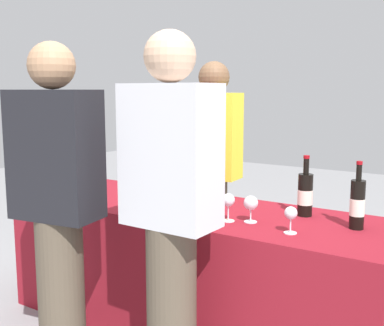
{
  "coord_description": "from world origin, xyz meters",
  "views": [
    {
      "loc": [
        1.45,
        -2.21,
        1.38
      ],
      "look_at": [
        0.0,
        0.0,
        0.97
      ],
      "focal_mm": 44.9,
      "sensor_mm": 36.0,
      "label": 1
    }
  ],
  "objects_px": {
    "guest_1": "(171,208)",
    "wine_bottle_3": "(357,204)",
    "server_pouring": "(213,166)",
    "guest_0": "(57,203)",
    "wine_bottle_0": "(182,183)",
    "wine_bottle_1": "(209,181)",
    "wine_glass_4": "(291,214)",
    "wine_glass_1": "(169,191)",
    "wine_bottle_2": "(305,194)",
    "wine_glass_3": "(251,204)",
    "wine_glass_0": "(139,186)",
    "wine_glass_2": "(228,201)"
  },
  "relations": [
    {
      "from": "guest_1",
      "to": "wine_bottle_3",
      "type": "bearing_deg",
      "value": 47.75
    },
    {
      "from": "server_pouring",
      "to": "guest_0",
      "type": "relative_size",
      "value": 0.99
    },
    {
      "from": "wine_bottle_0",
      "to": "wine_bottle_1",
      "type": "distance_m",
      "value": 0.16
    },
    {
      "from": "wine_glass_4",
      "to": "wine_glass_1",
      "type": "bearing_deg",
      "value": 173.97
    },
    {
      "from": "wine_bottle_2",
      "to": "guest_0",
      "type": "bearing_deg",
      "value": -134.04
    },
    {
      "from": "guest_1",
      "to": "wine_glass_3",
      "type": "bearing_deg",
      "value": 74.38
    },
    {
      "from": "wine_glass_0",
      "to": "server_pouring",
      "type": "height_order",
      "value": "server_pouring"
    },
    {
      "from": "wine_bottle_1",
      "to": "wine_bottle_3",
      "type": "distance_m",
      "value": 0.89
    },
    {
      "from": "wine_glass_0",
      "to": "server_pouring",
      "type": "relative_size",
      "value": 0.1
    },
    {
      "from": "wine_glass_2",
      "to": "wine_glass_4",
      "type": "height_order",
      "value": "wine_glass_2"
    },
    {
      "from": "wine_glass_1",
      "to": "wine_glass_3",
      "type": "bearing_deg",
      "value": -1.12
    },
    {
      "from": "wine_bottle_1",
      "to": "wine_bottle_2",
      "type": "height_order",
      "value": "wine_bottle_1"
    },
    {
      "from": "wine_glass_4",
      "to": "guest_1",
      "type": "height_order",
      "value": "guest_1"
    },
    {
      "from": "wine_glass_2",
      "to": "guest_0",
      "type": "xyz_separation_m",
      "value": [
        -0.58,
        -0.58,
        0.03
      ]
    },
    {
      "from": "wine_glass_0",
      "to": "wine_bottle_0",
      "type": "bearing_deg",
      "value": 44.7
    },
    {
      "from": "wine_glass_4",
      "to": "guest_0",
      "type": "xyz_separation_m",
      "value": [
        -0.92,
        -0.56,
        0.05
      ]
    },
    {
      "from": "wine_bottle_3",
      "to": "wine_glass_0",
      "type": "height_order",
      "value": "wine_bottle_3"
    },
    {
      "from": "server_pouring",
      "to": "guest_1",
      "type": "distance_m",
      "value": 1.29
    },
    {
      "from": "wine_bottle_1",
      "to": "wine_glass_2",
      "type": "relative_size",
      "value": 2.28
    },
    {
      "from": "wine_glass_3",
      "to": "guest_1",
      "type": "xyz_separation_m",
      "value": [
        -0.14,
        -0.48,
        0.06
      ]
    },
    {
      "from": "wine_bottle_3",
      "to": "wine_glass_4",
      "type": "relative_size",
      "value": 2.57
    },
    {
      "from": "wine_bottle_1",
      "to": "guest_1",
      "type": "distance_m",
      "value": 0.81
    },
    {
      "from": "wine_glass_3",
      "to": "guest_0",
      "type": "xyz_separation_m",
      "value": [
        -0.69,
        -0.63,
        0.04
      ]
    },
    {
      "from": "wine_bottle_3",
      "to": "wine_glass_1",
      "type": "distance_m",
      "value": 0.99
    },
    {
      "from": "server_pouring",
      "to": "guest_0",
      "type": "distance_m",
      "value": 1.34
    },
    {
      "from": "wine_bottle_1",
      "to": "wine_glass_1",
      "type": "relative_size",
      "value": 2.39
    },
    {
      "from": "wine_bottle_0",
      "to": "wine_bottle_3",
      "type": "height_order",
      "value": "wine_bottle_3"
    },
    {
      "from": "wine_bottle_1",
      "to": "guest_0",
      "type": "bearing_deg",
      "value": -106.67
    },
    {
      "from": "wine_bottle_1",
      "to": "wine_glass_0",
      "type": "height_order",
      "value": "wine_bottle_1"
    },
    {
      "from": "wine_glass_2",
      "to": "guest_0",
      "type": "bearing_deg",
      "value": -135.12
    },
    {
      "from": "wine_bottle_2",
      "to": "wine_glass_1",
      "type": "height_order",
      "value": "wine_bottle_2"
    },
    {
      "from": "wine_glass_1",
      "to": "server_pouring",
      "type": "distance_m",
      "value": 0.71
    },
    {
      "from": "wine_bottle_2",
      "to": "wine_bottle_0",
      "type": "bearing_deg",
      "value": -172.36
    },
    {
      "from": "wine_bottle_0",
      "to": "wine_bottle_1",
      "type": "relative_size",
      "value": 0.97
    },
    {
      "from": "wine_bottle_3",
      "to": "wine_bottle_2",
      "type": "bearing_deg",
      "value": 161.84
    },
    {
      "from": "wine_bottle_1",
      "to": "server_pouring",
      "type": "xyz_separation_m",
      "value": [
        -0.22,
        0.43,
        0.01
      ]
    },
    {
      "from": "wine_bottle_3",
      "to": "server_pouring",
      "type": "height_order",
      "value": "server_pouring"
    },
    {
      "from": "wine_glass_0",
      "to": "wine_glass_1",
      "type": "height_order",
      "value": "wine_glass_0"
    },
    {
      "from": "wine_glass_2",
      "to": "wine_glass_4",
      "type": "relative_size",
      "value": 1.13
    },
    {
      "from": "guest_0",
      "to": "wine_glass_1",
      "type": "bearing_deg",
      "value": 65.21
    },
    {
      "from": "wine_bottle_2",
      "to": "guest_1",
      "type": "distance_m",
      "value": 0.82
    },
    {
      "from": "wine_glass_4",
      "to": "guest_0",
      "type": "height_order",
      "value": "guest_0"
    },
    {
      "from": "wine_bottle_3",
      "to": "wine_glass_2",
      "type": "xyz_separation_m",
      "value": [
        -0.57,
        -0.22,
        -0.02
      ]
    },
    {
      "from": "wine_glass_0",
      "to": "wine_bottle_2",
      "type": "bearing_deg",
      "value": 17.0
    },
    {
      "from": "wine_bottle_0",
      "to": "wine_glass_0",
      "type": "relative_size",
      "value": 2.09
    },
    {
      "from": "wine_bottle_0",
      "to": "guest_1",
      "type": "height_order",
      "value": "guest_1"
    },
    {
      "from": "wine_bottle_2",
      "to": "wine_bottle_3",
      "type": "height_order",
      "value": "wine_bottle_3"
    },
    {
      "from": "wine_bottle_1",
      "to": "wine_glass_0",
      "type": "bearing_deg",
      "value": -136.5
    },
    {
      "from": "wine_bottle_1",
      "to": "guest_1",
      "type": "height_order",
      "value": "guest_1"
    },
    {
      "from": "wine_glass_1",
      "to": "wine_bottle_0",
      "type": "bearing_deg",
      "value": 98.2
    }
  ]
}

